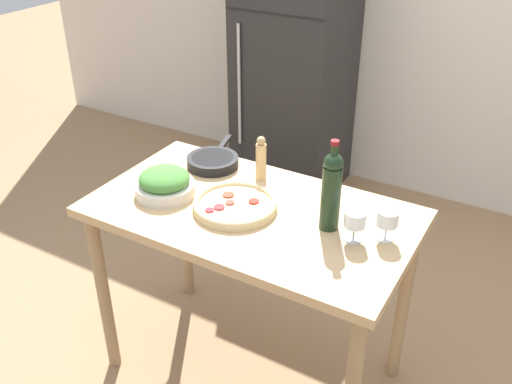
% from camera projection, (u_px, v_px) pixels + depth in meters
% --- Properties ---
extents(ground_plane, '(14.00, 14.00, 0.00)m').
position_uv_depth(ground_plane, '(252.00, 367.00, 2.70)').
color(ground_plane, '#9E7A56').
extents(wall_back, '(6.40, 0.08, 2.60)m').
position_uv_depth(wall_back, '(417.00, 3.00, 3.59)').
color(wall_back, silver).
rests_on(wall_back, ground_plane).
extents(refrigerator, '(0.67, 0.66, 1.80)m').
position_uv_depth(refrigerator, '(295.00, 65.00, 3.80)').
color(refrigerator, black).
rests_on(refrigerator, ground_plane).
extents(prep_counter, '(1.28, 0.72, 0.89)m').
position_uv_depth(prep_counter, '(252.00, 234.00, 2.32)').
color(prep_counter, tan).
rests_on(prep_counter, ground_plane).
extents(wine_bottle, '(0.07, 0.07, 0.36)m').
position_uv_depth(wine_bottle, '(331.00, 189.00, 2.06)').
color(wine_bottle, black).
rests_on(wine_bottle, prep_counter).
extents(wine_glass_near, '(0.08, 0.08, 0.12)m').
position_uv_depth(wine_glass_near, '(355.00, 221.00, 2.02)').
color(wine_glass_near, silver).
rests_on(wine_glass_near, prep_counter).
extents(wine_glass_far, '(0.08, 0.08, 0.12)m').
position_uv_depth(wine_glass_far, '(387.00, 220.00, 2.03)').
color(wine_glass_far, silver).
rests_on(wine_glass_far, prep_counter).
extents(pepper_mill, '(0.05, 0.05, 0.20)m').
position_uv_depth(pepper_mill, '(261.00, 159.00, 2.42)').
color(pepper_mill, tan).
rests_on(pepper_mill, prep_counter).
extents(salad_bowl, '(0.25, 0.25, 0.11)m').
position_uv_depth(salad_bowl, '(165.00, 183.00, 2.33)').
color(salad_bowl, silver).
rests_on(salad_bowl, prep_counter).
extents(homemade_pizza, '(0.34, 0.34, 0.04)m').
position_uv_depth(homemade_pizza, '(235.00, 205.00, 2.25)').
color(homemade_pizza, '#DBC189').
rests_on(homemade_pizza, prep_counter).
extents(cast_iron_skillet, '(0.23, 0.36, 0.05)m').
position_uv_depth(cast_iron_skillet, '(213.00, 161.00, 2.56)').
color(cast_iron_skillet, black).
rests_on(cast_iron_skillet, prep_counter).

